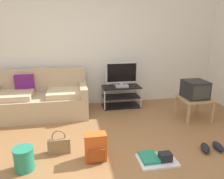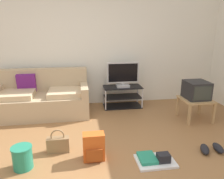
# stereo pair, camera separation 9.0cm
# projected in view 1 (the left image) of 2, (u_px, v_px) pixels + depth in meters

# --- Properties ---
(ground_plane) EXTENTS (9.00, 9.80, 0.02)m
(ground_plane) POSITION_uv_depth(u_px,v_px,m) (100.00, 167.00, 2.74)
(ground_plane) COLOR olive
(wall_back) EXTENTS (9.00, 0.10, 2.70)m
(wall_back) POSITION_uv_depth(u_px,v_px,m) (84.00, 44.00, 4.68)
(wall_back) COLOR silver
(wall_back) RESTS_ON ground_plane
(couch) EXTENTS (1.79, 0.87, 0.88)m
(couch) POSITION_uv_depth(u_px,v_px,m) (41.00, 99.00, 4.30)
(couch) COLOR tan
(couch) RESTS_ON ground_plane
(tv_stand) EXTENTS (0.82, 0.42, 0.46)m
(tv_stand) POSITION_uv_depth(u_px,v_px,m) (121.00, 96.00, 4.77)
(tv_stand) COLOR black
(tv_stand) RESTS_ON ground_plane
(flat_tv) EXTENTS (0.68, 0.22, 0.53)m
(flat_tv) POSITION_uv_depth(u_px,v_px,m) (122.00, 75.00, 4.62)
(flat_tv) COLOR #B2B2B7
(flat_tv) RESTS_ON tv_stand
(side_table) EXTENTS (0.53, 0.53, 0.42)m
(side_table) POSITION_uv_depth(u_px,v_px,m) (194.00, 101.00, 4.10)
(side_table) COLOR tan
(side_table) RESTS_ON ground_plane
(crt_tv) EXTENTS (0.40, 0.43, 0.32)m
(crt_tv) POSITION_uv_depth(u_px,v_px,m) (195.00, 89.00, 4.05)
(crt_tv) COLOR #232326
(crt_tv) RESTS_ON side_table
(backpack) EXTENTS (0.28, 0.24, 0.37)m
(backpack) POSITION_uv_depth(u_px,v_px,m) (96.00, 147.00, 2.84)
(backpack) COLOR #CC561E
(backpack) RESTS_ON ground_plane
(handbag) EXTENTS (0.31, 0.12, 0.34)m
(handbag) POSITION_uv_depth(u_px,v_px,m) (59.00, 145.00, 3.02)
(handbag) COLOR olive
(handbag) RESTS_ON ground_plane
(cleaning_bucket) EXTENTS (0.25, 0.25, 0.29)m
(cleaning_bucket) POSITION_uv_depth(u_px,v_px,m) (24.00, 158.00, 2.65)
(cleaning_bucket) COLOR #238466
(cleaning_bucket) RESTS_ON ground_plane
(sneakers_pair) EXTENTS (0.38, 0.28, 0.09)m
(sneakers_pair) POSITION_uv_depth(u_px,v_px,m) (212.00, 147.00, 3.10)
(sneakers_pair) COLOR black
(sneakers_pair) RESTS_ON ground_plane
(floor_tray) EXTENTS (0.50, 0.36, 0.14)m
(floor_tray) POSITION_uv_depth(u_px,v_px,m) (157.00, 159.00, 2.84)
(floor_tray) COLOR silver
(floor_tray) RESTS_ON ground_plane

